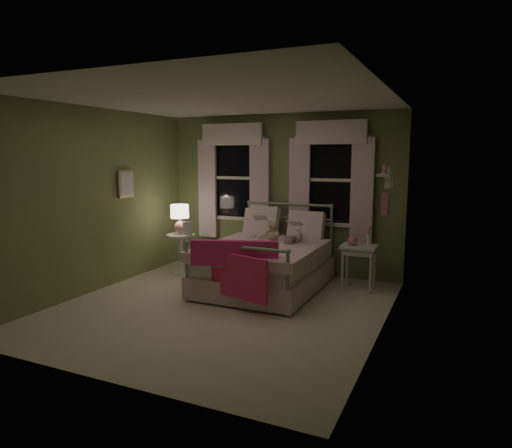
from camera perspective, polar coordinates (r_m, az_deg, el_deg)
The scene contains 18 objects.
room_shell at distance 5.66m, azimuth -4.63°, elevation 2.16°, with size 4.20×4.20×4.20m.
bed at distance 6.66m, azimuth 1.16°, elevation -4.91°, with size 1.58×2.04×1.18m.
pink_throw at distance 5.71m, azimuth -2.82°, elevation -4.79°, with size 1.07×0.46×0.71m.
child_left at distance 7.06m, azimuth 0.51°, elevation 0.47°, with size 0.27×0.18×0.73m, color #F7D1DD.
child_right at distance 6.85m, azimuth 4.80°, elevation 0.38°, with size 0.38×0.29×0.78m, color #F7D1DD.
book_left at distance 6.83m, azimuth -0.34°, elevation 0.42°, with size 0.20×0.27×0.03m, color beige.
book_right at distance 6.62m, azimuth 4.07°, elevation -0.22°, with size 0.20×0.27×0.02m, color beige.
teddy_bear at distance 6.83m, azimuth 2.12°, elevation -1.03°, with size 0.23×0.19×0.31m.
nightstand_left at distance 7.62m, azimuth -9.41°, elevation -2.98°, with size 0.46×0.46×0.65m.
table_lamp at distance 7.53m, azimuth -9.50°, elevation 1.01°, with size 0.29×0.29×0.47m.
book_nightstand at distance 7.46m, azimuth -9.15°, elevation -1.36°, with size 0.16×0.22×0.02m, color beige.
nightstand_right at distance 6.75m, azimuth 12.76°, elevation -3.44°, with size 0.50×0.40×0.64m.
pink_toy at distance 6.74m, azimuth 11.96°, elevation -2.06°, with size 0.14×0.19×0.14m.
bud_vase at distance 6.73m, azimuth 13.91°, elevation -1.43°, with size 0.06×0.06×0.28m.
window_left at distance 7.83m, azimuth -2.90°, elevation 6.30°, with size 1.34×0.13×1.96m.
window_right at distance 7.21m, azimuth 9.27°, elevation 6.01°, with size 1.34×0.13×1.96m.
wall_shelf at distance 5.70m, azimuth 15.95°, elevation 4.16°, with size 0.15×0.50×0.60m.
framed_picture at distance 7.25m, azimuth -15.93°, elevation 4.84°, with size 0.03×0.32×0.42m.
Camera 1 is at (2.73, -4.92, 1.93)m, focal length 32.00 mm.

